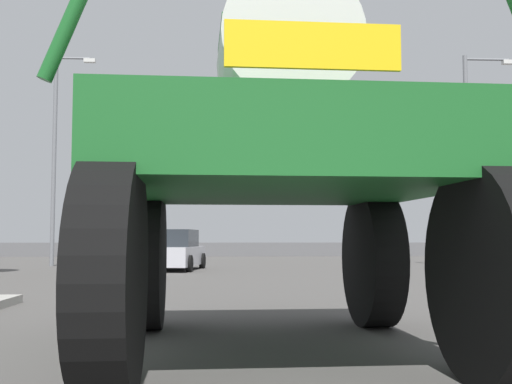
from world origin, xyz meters
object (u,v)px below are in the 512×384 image
at_px(traffic_signal_far_left, 147,201).
at_px(traffic_signal_near_right, 511,151).
at_px(sedan_ahead, 174,251).
at_px(streetlight_far_left, 57,149).
at_px(streetlight_far_right, 471,149).
at_px(oversize_sprayer, 278,170).

bearing_deg(traffic_signal_far_left, traffic_signal_near_right, -64.42).
xyz_separation_m(sedan_ahead, traffic_signal_far_left, (-1.76, 6.03, 2.24)).
bearing_deg(streetlight_far_left, streetlight_far_right, -10.32).
relative_size(traffic_signal_far_left, streetlight_far_left, 0.44).
distance_m(traffic_signal_near_right, traffic_signal_far_left, 20.57).
relative_size(oversize_sprayer, traffic_signal_near_right, 1.41).
bearing_deg(oversize_sprayer, sedan_ahead, 5.88).
bearing_deg(streetlight_far_left, sedan_ahead, -34.68).
distance_m(sedan_ahead, traffic_signal_near_right, 14.56).
height_order(traffic_signal_far_left, streetlight_far_right, streetlight_far_right).
relative_size(sedan_ahead, traffic_signal_far_left, 1.06).
relative_size(oversize_sprayer, sedan_ahead, 1.26).
bearing_deg(sedan_ahead, traffic_signal_far_left, 24.29).
bearing_deg(streetlight_far_right, traffic_signal_far_left, 158.19).
bearing_deg(sedan_ahead, traffic_signal_near_right, -142.33).
xyz_separation_m(streetlight_far_left, streetlight_far_right, (17.18, -3.13, -0.31)).
relative_size(streetlight_far_left, streetlight_far_right, 1.08).
bearing_deg(streetlight_far_left, traffic_signal_near_right, -52.40).
relative_size(traffic_signal_far_left, streetlight_far_right, 0.47).
bearing_deg(traffic_signal_far_left, oversize_sprayer, -79.76).
height_order(traffic_signal_near_right, streetlight_far_right, streetlight_far_right).
bearing_deg(traffic_signal_far_left, sedan_ahead, -73.75).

